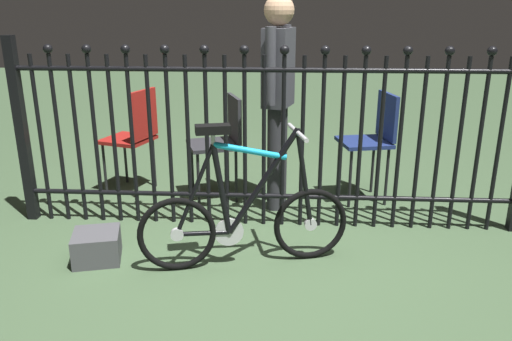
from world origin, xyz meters
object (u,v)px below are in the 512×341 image
chair_red (135,131)px  person_visitor (278,86)px  bicycle (245,217)px  chair_charcoal (222,137)px  display_crate (97,246)px  chair_navy (373,135)px

chair_red → person_visitor: (1.21, -0.26, 0.44)m
bicycle → chair_charcoal: bearing=103.5°
display_crate → person_visitor: bearing=41.7°
chair_red → person_visitor: person_visitor is taller
bicycle → chair_red: 1.64m
chair_navy → chair_red: (-1.98, 0.07, -0.02)m
chair_charcoal → display_crate: size_ratio=3.00×
chair_navy → display_crate: bearing=-147.9°
bicycle → chair_charcoal: size_ratio=1.50×
chair_red → display_crate: chair_red is taller
chair_charcoal → display_crate: 1.41m
chair_charcoal → bicycle: bearing=-76.5°
bicycle → display_crate: size_ratio=4.50×
person_visitor → display_crate: 1.74m
display_crate → bicycle: bearing=0.2°
chair_charcoal → chair_red: 0.76m
chair_charcoal → display_crate: bearing=-119.5°
display_crate → chair_navy: bearing=32.1°
chair_charcoal → display_crate: (-0.66, -1.17, -0.43)m
chair_red → display_crate: 1.34m
chair_navy → person_visitor: size_ratio=0.55×
chair_charcoal → person_visitor: person_visitor is taller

